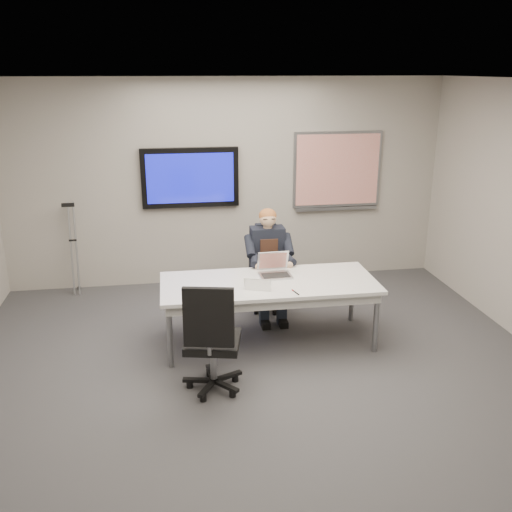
{
  "coord_description": "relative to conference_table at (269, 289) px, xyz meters",
  "views": [
    {
      "loc": [
        -0.84,
        -4.67,
        2.9
      ],
      "look_at": [
        0.08,
        1.02,
        0.99
      ],
      "focal_mm": 40.0,
      "sensor_mm": 36.0,
      "label": 1
    }
  ],
  "objects": [
    {
      "name": "floor",
      "position": [
        -0.21,
        -0.96,
        -0.63
      ],
      "size": [
        6.0,
        6.0,
        0.02
      ],
      "primitive_type": "cube",
      "color": "#353437",
      "rests_on": "ground"
    },
    {
      "name": "ceiling",
      "position": [
        -0.21,
        -0.96,
        2.17
      ],
      "size": [
        6.0,
        6.0,
        0.02
      ],
      "primitive_type": "cube",
      "color": "silver",
      "rests_on": "wall_back"
    },
    {
      "name": "wall_back",
      "position": [
        -0.21,
        2.04,
        0.77
      ],
      "size": [
        6.0,
        0.02,
        2.8
      ],
      "primitive_type": "cube",
      "color": "#A39C93",
      "rests_on": "ground"
    },
    {
      "name": "wall_front",
      "position": [
        -0.21,
        -3.96,
        0.77
      ],
      "size": [
        6.0,
        0.02,
        2.8
      ],
      "primitive_type": "cube",
      "color": "#A39C93",
      "rests_on": "ground"
    },
    {
      "name": "conference_table",
      "position": [
        0.0,
        0.0,
        0.0
      ],
      "size": [
        2.32,
        0.98,
        0.71
      ],
      "rotation": [
        0.0,
        0.0,
        -0.01
      ],
      "color": "silver",
      "rests_on": "ground"
    },
    {
      "name": "tv_display",
      "position": [
        -0.71,
        1.98,
        0.87
      ],
      "size": [
        1.3,
        0.09,
        0.8
      ],
      "color": "black",
      "rests_on": "wall_back"
    },
    {
      "name": "whiteboard",
      "position": [
        1.34,
        2.01,
        0.9
      ],
      "size": [
        1.25,
        0.08,
        1.1
      ],
      "color": "gray",
      "rests_on": "wall_back"
    },
    {
      "name": "office_chair_far",
      "position": [
        0.13,
        0.92,
        -0.34
      ],
      "size": [
        0.46,
        0.46,
        0.93
      ],
      "rotation": [
        0.0,
        0.0,
        0.04
      ],
      "color": "black",
      "rests_on": "ground"
    },
    {
      "name": "office_chair_near",
      "position": [
        -0.7,
        -0.93,
        -0.28
      ],
      "size": [
        0.63,
        0.63,
        1.12
      ],
      "rotation": [
        0.0,
        0.0,
        2.93
      ],
      "color": "black",
      "rests_on": "ground"
    },
    {
      "name": "seated_person",
      "position": [
        0.14,
        0.69,
        -0.1
      ],
      "size": [
        0.41,
        0.7,
        1.31
      ],
      "rotation": [
        0.0,
        0.0,
        0.01
      ],
      "color": "#1B222E",
      "rests_on": "office_chair_far"
    },
    {
      "name": "crutch",
      "position": [
        -2.29,
        1.86,
        0.02
      ],
      "size": [
        0.18,
        0.49,
        1.32
      ],
      "primitive_type": null,
      "rotation": [
        -0.16,
        0.0,
        0.02
      ],
      "color": "#A4A7AB",
      "rests_on": "ground"
    },
    {
      "name": "laptop",
      "position": [
        0.1,
        0.2,
        0.14
      ],
      "size": [
        0.36,
        0.34,
        0.25
      ],
      "rotation": [
        0.0,
        0.0,
        0.04
      ],
      "color": "#B9B9BC",
      "rests_on": "conference_table"
    },
    {
      "name": "name_tent",
      "position": [
        -0.16,
        -0.2,
        0.14
      ],
      "size": [
        0.28,
        0.17,
        0.11
      ],
      "primitive_type": null,
      "rotation": [
        0.0,
        0.0,
        -0.36
      ],
      "color": "white",
      "rests_on": "conference_table"
    },
    {
      "name": "pen",
      "position": [
        0.21,
        -0.36,
        0.09
      ],
      "size": [
        0.05,
        0.15,
        0.01
      ],
      "primitive_type": "cylinder",
      "rotation": [
        0.0,
        1.57,
        1.83
      ],
      "color": "black",
      "rests_on": "conference_table"
    }
  ]
}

